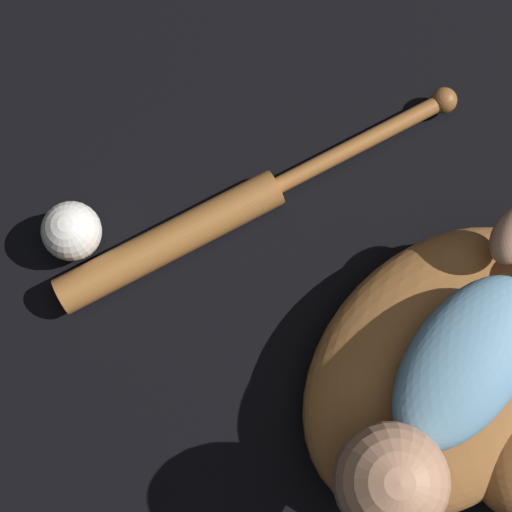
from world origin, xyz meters
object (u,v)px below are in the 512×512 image
baby_figure (445,398)px  baseball (72,231)px  baseball_glove (464,381)px  baseball_bat (210,221)px

baby_figure → baseball: (0.30, -0.35, -0.12)m
baseball_glove → baseball_bat: size_ratio=0.83×
baseball → baseball_glove: bearing=135.1°
baseball_glove → baby_figure: bearing=4.2°
baby_figure → baseball_bat: bearing=-64.8°
baseball_glove → baseball_bat: bearing=-57.2°
baseball_bat → baseball: bearing=-17.8°
baby_figure → baseball: baby_figure is taller
baseball_bat → baseball: baseball is taller
baseball_glove → baby_figure: (0.05, 0.00, 0.10)m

